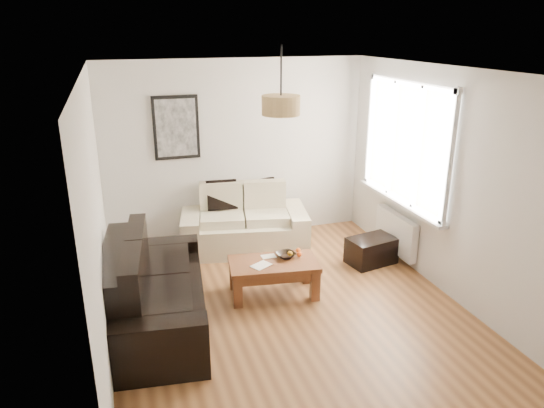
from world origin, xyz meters
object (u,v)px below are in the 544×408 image
object	(u,v)px
coffee_table	(274,278)
ottoman	(371,250)
sofa_leather	(154,287)
loveseat_cream	(244,219)

from	to	relation	value
coffee_table	ottoman	size ratio (longest dim) A/B	1.65
sofa_leather	coffee_table	xyz separation A→B (m)	(1.38, 0.22, -0.23)
coffee_table	loveseat_cream	bearing A→B (deg)	89.29
loveseat_cream	ottoman	size ratio (longest dim) A/B	2.81
loveseat_cream	sofa_leather	bearing A→B (deg)	-119.67
sofa_leather	ottoman	distance (m)	2.96
loveseat_cream	coffee_table	distance (m)	1.42
loveseat_cream	coffee_table	xyz separation A→B (m)	(-0.02, -1.40, -0.22)
loveseat_cream	ottoman	world-z (taller)	loveseat_cream
loveseat_cream	ottoman	xyz separation A→B (m)	(1.48, -1.01, -0.26)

